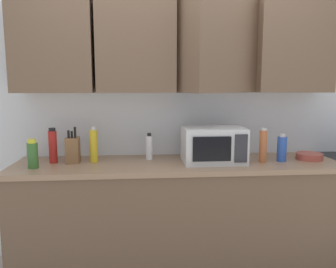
% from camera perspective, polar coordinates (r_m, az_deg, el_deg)
% --- Properties ---
extents(wall_back_with_cabinets, '(3.46, 0.59, 2.60)m').
position_cam_1_polar(wall_back_with_cabinets, '(2.83, 1.21, 9.78)').
color(wall_back_with_cabinets, white).
rests_on(wall_back_with_cabinets, ground_plane).
extents(counter_run, '(2.59, 0.63, 0.90)m').
position_cam_1_polar(counter_run, '(2.81, 1.63, -13.77)').
color(counter_run, brown).
rests_on(counter_run, ground_plane).
extents(microwave, '(0.48, 0.37, 0.28)m').
position_cam_1_polar(microwave, '(2.67, 7.72, -1.80)').
color(microwave, silver).
rests_on(microwave, counter_run).
extents(knife_block, '(0.10, 0.12, 0.29)m').
position_cam_1_polar(knife_block, '(2.73, -16.00, -2.62)').
color(knife_block, brown).
rests_on(knife_block, counter_run).
extents(bottle_white_jar, '(0.06, 0.06, 0.22)m').
position_cam_1_polar(bottle_white_jar, '(2.75, -3.22, -2.28)').
color(bottle_white_jar, white).
rests_on(bottle_white_jar, counter_run).
extents(bottle_green_oil, '(0.08, 0.08, 0.22)m').
position_cam_1_polar(bottle_green_oil, '(2.65, -22.17, -3.26)').
color(bottle_green_oil, '#386B2D').
rests_on(bottle_green_oil, counter_run).
extents(bottle_spice_jar, '(0.06, 0.06, 0.27)m').
position_cam_1_polar(bottle_spice_jar, '(2.74, 15.96, -1.95)').
color(bottle_spice_jar, '#BC6638').
rests_on(bottle_spice_jar, counter_run).
extents(bottle_blue_cleaner, '(0.08, 0.08, 0.22)m').
position_cam_1_polar(bottle_blue_cleaner, '(2.83, 18.91, -2.35)').
color(bottle_blue_cleaner, '#2D56B7').
rests_on(bottle_blue_cleaner, counter_run).
extents(bottle_red_sauce, '(0.06, 0.06, 0.28)m').
position_cam_1_polar(bottle_red_sauce, '(2.77, -19.11, -1.95)').
color(bottle_red_sauce, red).
rests_on(bottle_red_sauce, counter_run).
extents(bottle_yellow_mustard, '(0.06, 0.06, 0.29)m').
position_cam_1_polar(bottle_yellow_mustard, '(2.70, -12.61, -1.94)').
color(bottle_yellow_mustard, gold).
rests_on(bottle_yellow_mustard, counter_run).
extents(bowl_ceramic_small, '(0.21, 0.21, 0.05)m').
position_cam_1_polar(bowl_ceramic_small, '(3.00, 23.04, -3.53)').
color(bowl_ceramic_small, '#B24C3D').
rests_on(bowl_ceramic_small, counter_run).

